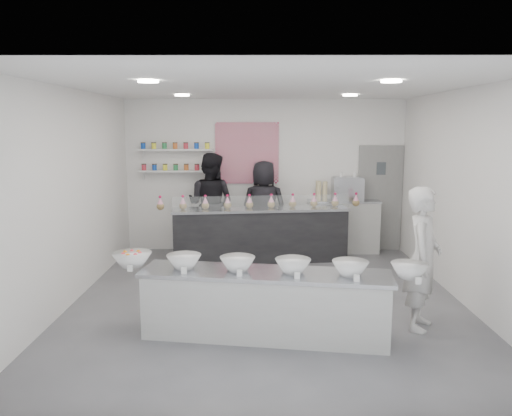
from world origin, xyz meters
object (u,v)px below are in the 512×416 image
(prep_counter, at_px, (265,304))
(staff_left, at_px, (211,204))
(espresso_ledge, at_px, (343,226))
(staff_right, at_px, (264,208))
(back_bar, at_px, (260,235))
(woman_prep, at_px, (423,259))
(espresso_machine, at_px, (348,189))

(prep_counter, bearing_deg, staff_left, 112.59)
(espresso_ledge, relative_size, staff_right, 0.76)
(prep_counter, distance_m, staff_right, 3.92)
(espresso_ledge, distance_m, staff_left, 2.65)
(staff_left, bearing_deg, staff_right, -159.24)
(back_bar, bearing_deg, staff_left, 145.60)
(staff_left, bearing_deg, woman_prep, 149.33)
(woman_prep, relative_size, staff_right, 0.96)
(espresso_machine, distance_m, staff_right, 1.68)
(prep_counter, distance_m, back_bar, 3.38)
(espresso_machine, height_order, staff_left, staff_left)
(back_bar, xyz_separation_m, espresso_machine, (1.71, 0.69, 0.76))
(woman_prep, xyz_separation_m, staff_right, (-1.90, 3.60, 0.04))
(prep_counter, xyz_separation_m, back_bar, (-0.04, 3.38, 0.10))
(back_bar, distance_m, espresso_machine, 1.99)
(prep_counter, height_order, staff_right, staff_right)
(back_bar, bearing_deg, prep_counter, -96.38)
(back_bar, bearing_deg, woman_prep, -64.57)
(woman_prep, height_order, staff_right, staff_right)
(prep_counter, relative_size, espresso_machine, 5.01)
(staff_right, bearing_deg, staff_left, 6.83)
(espresso_machine, xyz_separation_m, staff_left, (-2.66, -0.19, -0.27))
(woman_prep, bearing_deg, staff_right, 52.43)
(espresso_machine, relative_size, woman_prep, 0.33)
(back_bar, height_order, staff_left, staff_left)
(staff_left, height_order, staff_right, staff_left)
(staff_right, bearing_deg, woman_prep, 124.01)
(espresso_machine, bearing_deg, prep_counter, -112.30)
(woman_prep, xyz_separation_m, staff_left, (-2.92, 3.58, 0.11))
(back_bar, distance_m, staff_right, 0.66)
(espresso_ledge, height_order, woman_prep, woman_prep)
(back_bar, height_order, espresso_ledge, espresso_ledge)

